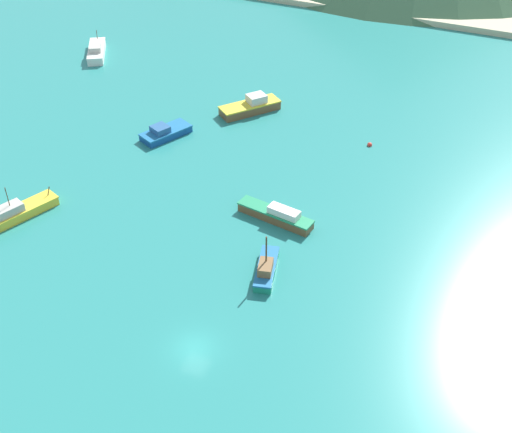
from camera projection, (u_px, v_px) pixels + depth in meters
ground at (302, 191)px, 86.95m from camera, size 260.00×280.00×0.50m
fishing_boat_0 at (13, 214)px, 81.06m from camera, size 6.27×11.12×4.83m
fishing_boat_2 at (251, 106)px, 103.14m from camera, size 8.37×9.52×2.67m
fishing_boat_3 at (96, 51)px, 120.17m from camera, size 7.41×9.72×3.02m
fishing_boat_6 at (165, 132)px, 97.15m from camera, size 6.06×8.20×2.02m
fishing_boat_7 at (266, 269)px, 73.16m from camera, size 3.72×7.26×5.46m
fishing_boat_8 at (277, 215)px, 80.95m from camera, size 10.17×3.62×2.13m
buoy_1 at (370, 145)px, 95.47m from camera, size 0.71×0.71×0.71m
beach_strip at (427, 2)px, 141.39m from camera, size 247.00×23.91×1.20m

